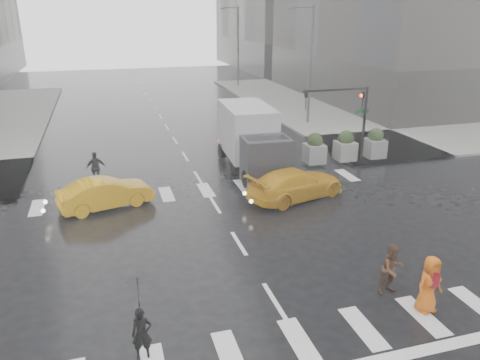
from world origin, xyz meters
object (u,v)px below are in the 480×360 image
object	(u,v)px
traffic_signal_pole	(350,110)
box_truck	(252,138)
pedestrian_orange	(429,284)
taxi_mid	(106,193)
pedestrian_brown	(392,269)

from	to	relation	value
traffic_signal_pole	box_truck	world-z (taller)	traffic_signal_pole
pedestrian_orange	taxi_mid	distance (m)	14.25
pedestrian_orange	taxi_mid	world-z (taller)	pedestrian_orange
pedestrian_brown	pedestrian_orange	world-z (taller)	pedestrian_orange
pedestrian_brown	pedestrian_orange	distance (m)	1.26
pedestrian_orange	taxi_mid	xyz separation A→B (m)	(-9.14, 10.93, -0.22)
pedestrian_brown	taxi_mid	size ratio (longest dim) A/B	0.40
pedestrian_orange	traffic_signal_pole	bearing A→B (deg)	61.17
traffic_signal_pole	pedestrian_orange	bearing A→B (deg)	-109.01
pedestrian_orange	taxi_mid	bearing A→B (deg)	120.10
pedestrian_brown	box_truck	bearing A→B (deg)	85.63
traffic_signal_pole	box_truck	xyz separation A→B (m)	(-5.80, 0.38, -1.32)
traffic_signal_pole	pedestrian_orange	distance (m)	14.76
pedestrian_brown	taxi_mid	bearing A→B (deg)	124.71
traffic_signal_pole	pedestrian_orange	size ratio (longest dim) A/B	2.45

